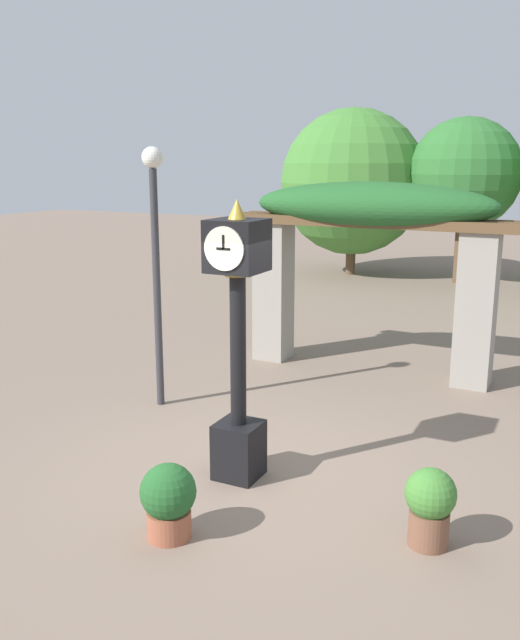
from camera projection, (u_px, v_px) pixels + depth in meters
The scene contains 7 objects.
ground_plane at pixel (246, 475), 7.20m from camera, with size 60.00×60.00×0.00m, color #7F6B5B.
pedestal_clock at pixel (238, 340), 6.83m from camera, with size 0.51×0.56×2.90m.
pergola at pixel (370, 234), 10.30m from camera, with size 4.39×1.13×2.95m.
potted_plant_near_left at pixel (168, 499), 5.93m from camera, with size 0.50×0.50×0.69m.
potted_plant_near_right at pixel (430, 504), 5.80m from camera, with size 0.44×0.44×0.71m.
lamp_post at pixel (155, 240), 8.78m from camera, with size 0.27×0.27×3.43m.
tree_line at pixel (440, 177), 18.19m from camera, with size 10.24×4.14×4.76m.
Camera 1 is at (3.08, -5.87, 3.26)m, focal length 38.00 mm.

